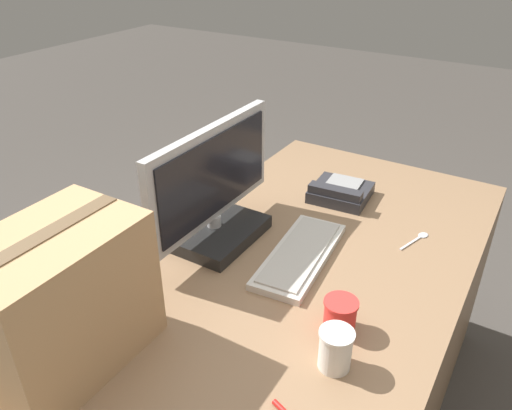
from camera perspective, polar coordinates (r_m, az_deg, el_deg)
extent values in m
cube|color=#8C6B4C|center=(1.69, 3.37, -18.14)|extent=(1.80, 0.90, 0.75)
cube|color=black|center=(1.59, -4.75, -2.99)|extent=(0.29, 0.25, 0.04)
cylinder|color=#B2B2B2|center=(1.57, -4.81, -1.81)|extent=(0.04, 0.04, 0.04)
cube|color=#B2B2B2|center=(1.49, -5.07, 3.59)|extent=(0.57, 0.03, 0.29)
cube|color=black|center=(1.48, -4.54, 3.44)|extent=(0.51, 0.01, 0.24)
cube|color=beige|center=(1.50, 5.06, -5.75)|extent=(0.42, 0.19, 0.02)
cube|color=#B7B2A8|center=(1.49, 5.08, -5.31)|extent=(0.38, 0.16, 0.01)
cube|color=#2D2D33|center=(1.83, 9.66, 1.43)|extent=(0.21, 0.21, 0.04)
cube|color=#2D2D33|center=(1.76, 9.04, 1.49)|extent=(0.06, 0.19, 0.03)
cube|color=gray|center=(1.85, 10.06, 2.53)|extent=(0.12, 0.13, 0.01)
cylinder|color=white|center=(1.17, 9.04, -16.13)|extent=(0.07, 0.07, 0.09)
cylinder|color=white|center=(1.13, 9.25, -14.34)|extent=(0.08, 0.08, 0.01)
cylinder|color=red|center=(1.26, 9.57, -12.43)|extent=(0.08, 0.08, 0.08)
cylinder|color=red|center=(1.23, 9.74, -10.96)|extent=(0.09, 0.09, 0.01)
cube|color=silver|center=(1.63, 17.27, -4.17)|extent=(0.11, 0.04, 0.00)
ellipsoid|color=silver|center=(1.68, 18.57, -3.28)|extent=(0.04, 0.04, 0.00)
cube|color=tan|center=(1.17, -21.53, -10.13)|extent=(0.38, 0.25, 0.33)
cube|color=brown|center=(1.08, -23.17, -3.20)|extent=(0.37, 0.04, 0.00)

